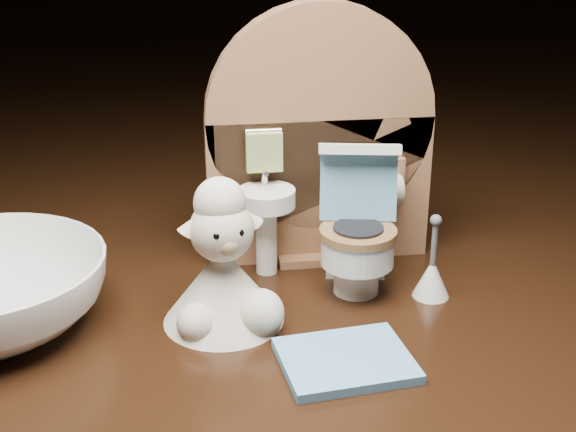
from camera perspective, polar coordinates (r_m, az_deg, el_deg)
name	(u,v)px	position (r m, az deg, el deg)	size (l,w,h in m)	color
backdrop_panel	(318,152)	(0.46, 2.15, 4.60)	(0.13, 0.05, 0.15)	#976542
toy_toilet	(357,236)	(0.44, 4.94, -1.41)	(0.05, 0.06, 0.08)	white
bath_mat	(346,360)	(0.38, 4.12, -10.21)	(0.06, 0.05, 0.00)	#609FC8
toilet_brush	(432,275)	(0.44, 10.19, -4.16)	(0.02, 0.02, 0.05)	white
plush_lamb	(224,274)	(0.40, -4.59, -4.11)	(0.06, 0.06, 0.08)	beige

